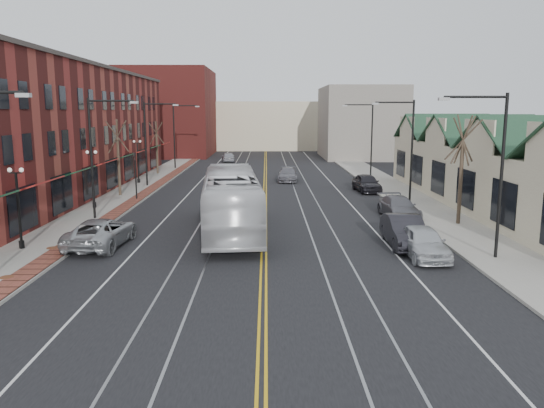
{
  "coord_description": "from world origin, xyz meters",
  "views": [
    {
      "loc": [
        0.15,
        -19.3,
        7.3
      ],
      "look_at": [
        0.46,
        10.81,
        2.0
      ],
      "focal_mm": 35.0,
      "sensor_mm": 36.0,
      "label": 1
    }
  ],
  "objects_px": {
    "parked_car_b": "(404,231)",
    "parked_car_c": "(399,207)",
    "transit_bus": "(231,201)",
    "parked_suv": "(101,232)",
    "parked_car_d": "(367,183)",
    "parked_car_a": "(423,242)"
  },
  "relations": [
    {
      "from": "transit_bus",
      "to": "parked_suv",
      "type": "height_order",
      "value": "transit_bus"
    },
    {
      "from": "transit_bus",
      "to": "parked_car_b",
      "type": "relative_size",
      "value": 2.64
    },
    {
      "from": "transit_bus",
      "to": "parked_car_a",
      "type": "relative_size",
      "value": 2.91
    },
    {
      "from": "parked_suv",
      "to": "parked_car_c",
      "type": "height_order",
      "value": "parked_suv"
    },
    {
      "from": "parked_car_c",
      "to": "transit_bus",
      "type": "bearing_deg",
      "value": -163.59
    },
    {
      "from": "parked_car_a",
      "to": "parked_car_c",
      "type": "bearing_deg",
      "value": 82.26
    },
    {
      "from": "parked_car_a",
      "to": "parked_car_b",
      "type": "distance_m",
      "value": 2.28
    },
    {
      "from": "transit_bus",
      "to": "parked_car_d",
      "type": "distance_m",
      "value": 19.74
    },
    {
      "from": "parked_suv",
      "to": "parked_car_a",
      "type": "relative_size",
      "value": 1.21
    },
    {
      "from": "transit_bus",
      "to": "parked_suv",
      "type": "xyz_separation_m",
      "value": [
        -6.86,
        -3.52,
        -1.11
      ]
    },
    {
      "from": "parked_suv",
      "to": "parked_car_b",
      "type": "distance_m",
      "value": 16.52
    },
    {
      "from": "parked_car_c",
      "to": "parked_car_d",
      "type": "distance_m",
      "value": 11.88
    },
    {
      "from": "parked_car_b",
      "to": "parked_car_c",
      "type": "height_order",
      "value": "parked_car_b"
    },
    {
      "from": "transit_bus",
      "to": "parked_car_c",
      "type": "relative_size",
      "value": 2.71
    },
    {
      "from": "parked_car_a",
      "to": "parked_car_c",
      "type": "height_order",
      "value": "parked_car_a"
    },
    {
      "from": "parked_car_d",
      "to": "parked_car_c",
      "type": "bearing_deg",
      "value": -94.46
    },
    {
      "from": "transit_bus",
      "to": "parked_car_a",
      "type": "bearing_deg",
      "value": 144.75
    },
    {
      "from": "parked_car_a",
      "to": "transit_bus",
      "type": "bearing_deg",
      "value": 149.03
    },
    {
      "from": "parked_car_b",
      "to": "parked_car_c",
      "type": "distance_m",
      "value": 8.07
    },
    {
      "from": "parked_car_d",
      "to": "transit_bus",
      "type": "bearing_deg",
      "value": -129.45
    },
    {
      "from": "parked_suv",
      "to": "parked_car_c",
      "type": "distance_m",
      "value": 19.76
    },
    {
      "from": "transit_bus",
      "to": "parked_car_d",
      "type": "xyz_separation_m",
      "value": [
        11.3,
        16.15,
        -1.07
      ]
    }
  ]
}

